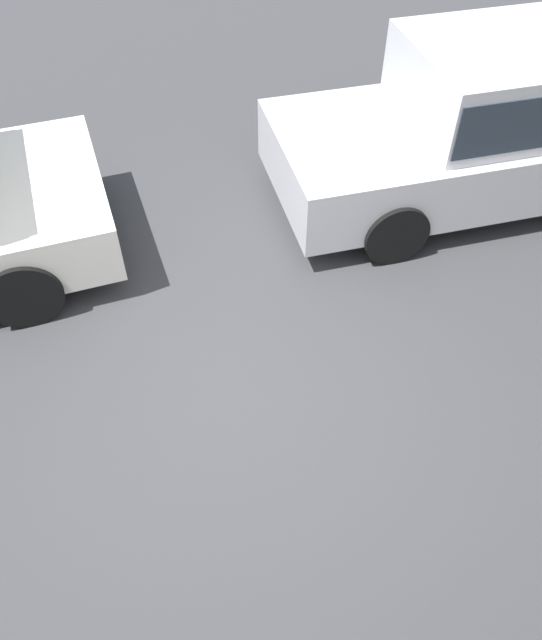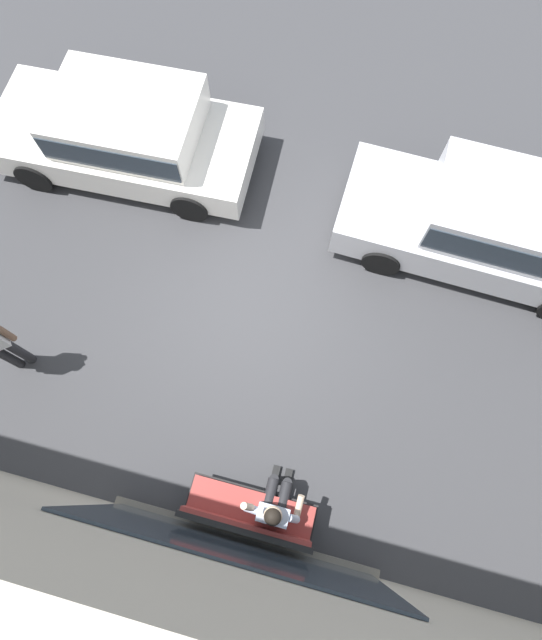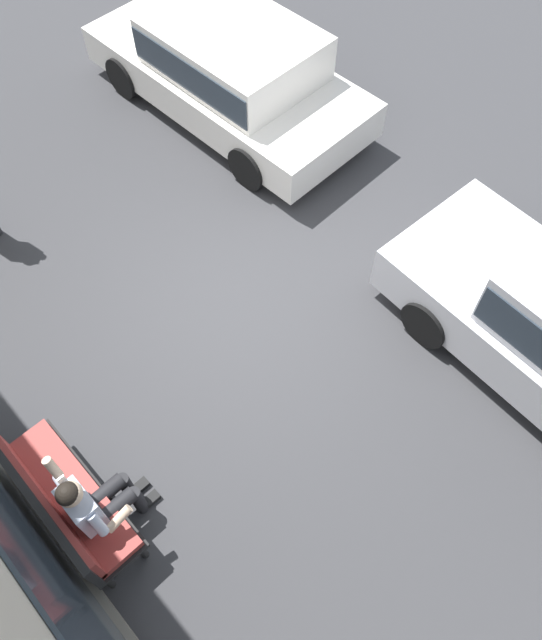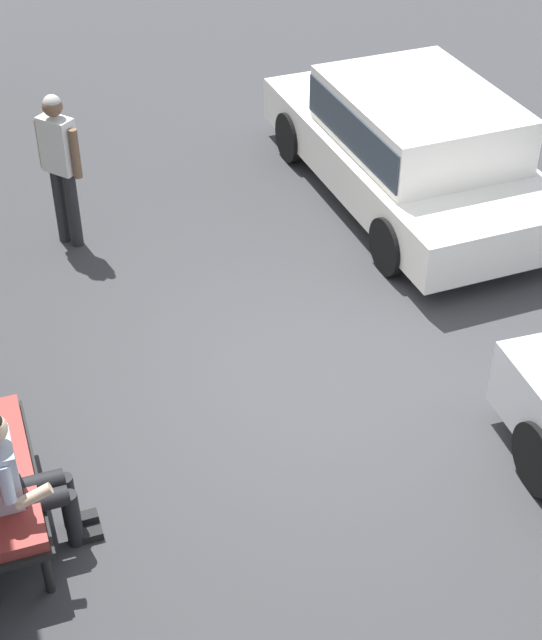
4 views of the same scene
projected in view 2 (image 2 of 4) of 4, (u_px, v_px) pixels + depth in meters
The scene contains 6 objects.
ground_plane at pixel (249, 311), 7.85m from camera, with size 60.00×60.00×0.00m, color #38383A.
building_facade at pixel (136, 560), 4.40m from camera, with size 18.00×0.51×4.99m.
bench at pixel (248, 518), 6.28m from camera, with size 1.68×0.55×1.01m.
person_on_phone at pixel (275, 506), 6.21m from camera, with size 0.73×0.74×1.35m.
parked_car_near at pixel (496, 224), 7.44m from camera, with size 4.52×1.95×1.52m.
parked_car_mid at pixel (126, 130), 8.10m from camera, with size 4.41×2.09×1.38m.
Camera 2 is at (-1.03, 2.60, 7.34)m, focal length 28.00 mm.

